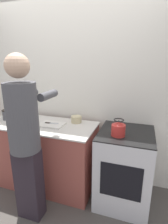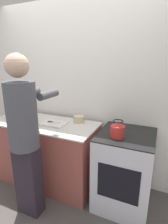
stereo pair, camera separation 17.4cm
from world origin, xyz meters
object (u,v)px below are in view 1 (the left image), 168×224
(person, at_px, (25,135))
(cutting_board, at_px, (51,125))
(knife, at_px, (51,123))
(kettle, at_px, (118,129))
(canister_jar, at_px, (7,115))
(oven, at_px, (124,167))
(bowl_prep, at_px, (76,119))

(person, relative_size, cutting_board, 5.44)
(knife, relative_size, kettle, 1.00)
(canister_jar, bearing_deg, kettle, -3.93)
(oven, xyz_separation_m, cutting_board, (-0.95, -0.02, 0.45))
(knife, distance_m, canister_jar, 0.70)
(oven, xyz_separation_m, person, (-0.95, -0.56, 0.52))
(kettle, height_order, bowl_prep, kettle)
(person, xyz_separation_m, canister_jar, (-0.71, 0.55, -0.01))
(person, bearing_deg, knife, 91.66)
(cutting_board, distance_m, canister_jar, 0.71)
(oven, xyz_separation_m, knife, (-0.97, -0.00, 0.46))
(kettle, distance_m, canister_jar, 1.59)
(person, height_order, cutting_board, person)
(kettle, height_order, canister_jar, kettle)
(oven, distance_m, person, 1.22)
(person, distance_m, cutting_board, 0.55)
(canister_jar, bearing_deg, bowl_prep, 11.34)
(kettle, relative_size, bowl_prep, 1.31)
(canister_jar, bearing_deg, knife, 1.01)
(person, bearing_deg, cutting_board, 90.28)
(person, distance_m, bowl_prep, 0.79)
(knife, xyz_separation_m, canister_jar, (-0.69, -0.01, 0.05))
(cutting_board, height_order, knife, knife)
(person, height_order, bowl_prep, person)
(canister_jar, bearing_deg, oven, 0.49)
(knife, xyz_separation_m, kettle, (0.89, -0.12, 0.08))
(oven, height_order, canister_jar, canister_jar)
(person, height_order, canister_jar, person)
(kettle, bearing_deg, person, -153.18)
(cutting_board, relative_size, knife, 1.77)
(cutting_board, xyz_separation_m, canister_jar, (-0.71, 0.01, 0.06))
(kettle, bearing_deg, knife, 172.25)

